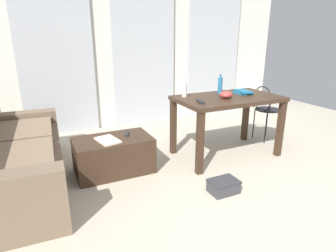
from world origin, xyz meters
name	(u,v)px	position (x,y,z in m)	size (l,w,h in m)	color
ground_plane	(203,163)	(0.00, 1.22, 0.00)	(7.80, 7.80, 0.00)	#B2A893
wall_back	(142,50)	(0.00, 3.25, 1.27)	(5.51, 0.10, 2.55)	silver
curtains	(144,58)	(0.00, 3.16, 1.14)	(3.92, 0.03, 2.27)	#B2B7BC
couch	(12,159)	(-2.07, 1.58, 0.31)	(0.95, 2.09, 0.81)	brown
coffee_table	(114,155)	(-1.05, 1.47, 0.20)	(0.86, 0.51, 0.41)	#382619
craft_table	(228,105)	(0.41, 1.34, 0.67)	(1.30, 0.76, 0.78)	#382619
wire_chair	(265,106)	(1.25, 1.54, 0.52)	(0.37, 0.37, 0.82)	black
bottle_near	(184,90)	(-0.09, 1.57, 0.87)	(0.06, 0.06, 0.20)	beige
bottle_far	(220,85)	(0.44, 1.56, 0.89)	(0.06, 0.06, 0.25)	teal
bowl	(226,95)	(0.33, 1.28, 0.82)	(0.16, 0.16, 0.09)	#9E3833
book_stack	(243,92)	(0.70, 1.40, 0.80)	(0.20, 0.27, 0.05)	#1E668C
tv_remote_on_table	(201,101)	(-0.07, 1.21, 0.79)	(0.05, 0.18, 0.02)	#232326
tv_remote_primary	(127,134)	(-0.86, 1.53, 0.42)	(0.04, 0.15, 0.02)	#232326
magazine	(108,140)	(-1.11, 1.42, 0.42)	(0.20, 0.30, 0.02)	silver
shoebox	(223,186)	(-0.18, 0.55, 0.07)	(0.29, 0.21, 0.13)	#38383D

